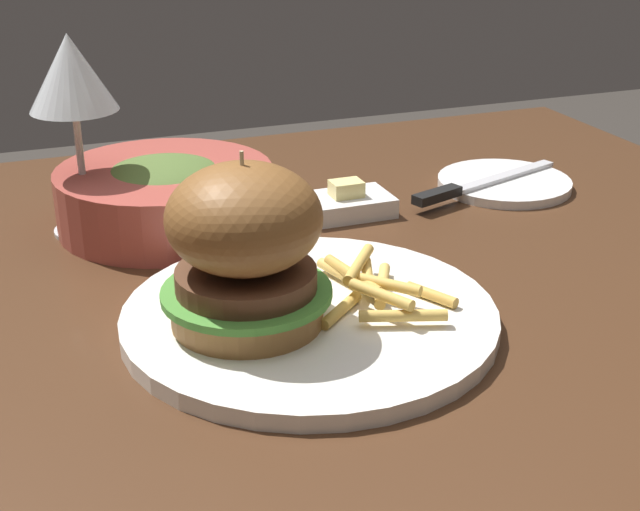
{
  "coord_description": "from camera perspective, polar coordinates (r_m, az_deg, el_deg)",
  "views": [
    {
      "loc": [
        -0.19,
        -0.7,
        1.07
      ],
      "look_at": [
        0.04,
        -0.09,
        0.78
      ],
      "focal_mm": 50.0,
      "sensor_mm": 36.0,
      "label": 1
    }
  ],
  "objects": [
    {
      "name": "burger_sandwich",
      "position": [
        0.65,
        -4.82,
        0.59
      ],
      "size": [
        0.13,
        0.13,
        0.13
      ],
      "color": "#9E6B38",
      "rests_on": "main_plate"
    },
    {
      "name": "main_plate",
      "position": [
        0.7,
        -0.67,
        -3.96
      ],
      "size": [
        0.29,
        0.29,
        0.01
      ],
      "primitive_type": "cylinder",
      "color": "white",
      "rests_on": "dining_table"
    },
    {
      "name": "dining_table",
      "position": [
        0.84,
        -4.6,
        -6.99
      ],
      "size": [
        1.16,
        0.8,
        0.74
      ],
      "color": "#472B19",
      "rests_on": "ground"
    },
    {
      "name": "bread_plate",
      "position": [
        1.02,
        11.7,
        4.57
      ],
      "size": [
        0.15,
        0.15,
        0.01
      ],
      "primitive_type": "cylinder",
      "color": "white",
      "rests_on": "dining_table"
    },
    {
      "name": "fries_pile",
      "position": [
        0.7,
        3.41,
        -1.99
      ],
      "size": [
        0.11,
        0.13,
        0.02
      ],
      "color": "#E0B251",
      "rests_on": "main_plate"
    },
    {
      "name": "wine_glass",
      "position": [
        0.86,
        -15.62,
        10.82
      ],
      "size": [
        0.08,
        0.08,
        0.19
      ],
      "color": "silver",
      "rests_on": "dining_table"
    },
    {
      "name": "table_knife",
      "position": [
        0.98,
        9.84,
        4.47
      ],
      "size": [
        0.21,
        0.08,
        0.01
      ],
      "color": "silver",
      "rests_on": "bread_plate"
    },
    {
      "name": "soup_bowl",
      "position": [
        0.89,
        -9.87,
        3.86
      ],
      "size": [
        0.21,
        0.21,
        0.07
      ],
      "color": "#B24C42",
      "rests_on": "dining_table"
    },
    {
      "name": "butter_dish",
      "position": [
        0.91,
        1.68,
        3.35
      ],
      "size": [
        0.09,
        0.06,
        0.04
      ],
      "color": "white",
      "rests_on": "dining_table"
    }
  ]
}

